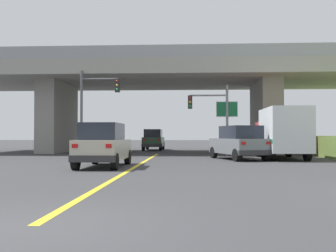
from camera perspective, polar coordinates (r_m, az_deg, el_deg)
name	(u,v)px	position (r m, az deg, el deg)	size (l,w,h in m)	color
ground	(160,152)	(33.61, -1.13, -3.80)	(160.00, 160.00, 0.00)	#353538
overpass_bridge	(160,85)	(33.84, -1.13, 5.89)	(34.67, 10.86, 7.90)	gray
lane_divider_stripe	(136,166)	(18.80, -4.61, -5.78)	(0.20, 24.40, 0.01)	yellow
suv_lead	(103,145)	(18.65, -9.20, -2.70)	(1.92, 4.64, 2.02)	#B7B29E
suv_crossing	(239,143)	(24.32, 10.10, -2.36)	(3.36, 4.98, 2.02)	slate
box_truck	(282,133)	(25.56, 15.96, -0.93)	(2.33, 6.46, 3.08)	red
sedan_oncoming	(154,140)	(38.88, -2.08, -1.97)	(1.87, 4.63, 2.02)	#2D4C33
traffic_signal_nearside	(213,111)	(28.98, 6.46, 2.10)	(2.92, 0.36, 5.08)	slate
traffic_signal_farside	(94,101)	(28.85, -10.58, 3.47)	(2.83, 0.36, 6.06)	#56595E
highway_sign	(227,114)	(30.15, 8.42, 1.67)	(1.61, 0.17, 4.14)	slate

